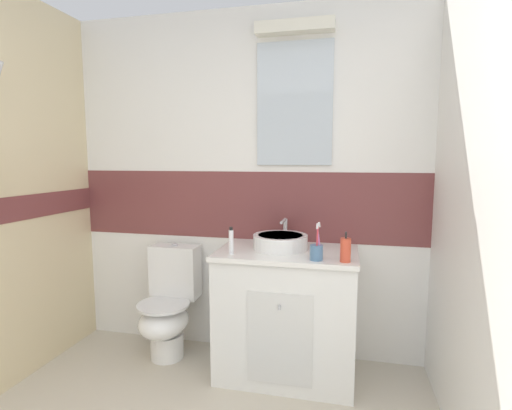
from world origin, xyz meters
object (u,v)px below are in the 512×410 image
at_px(toilet, 169,306).
at_px(soap_dispenser, 346,250).
at_px(toothbrush_cup, 317,251).
at_px(toothpaste_tube_upright, 231,241).
at_px(sink_basin, 280,241).

relative_size(toilet, soap_dispenser, 4.52).
bearing_deg(toothbrush_cup, toothpaste_tube_upright, 176.68).
xyz_separation_m(soap_dispenser, toothpaste_tube_upright, (-0.70, 0.03, 0.01)).
distance_m(toilet, toothpaste_tube_upright, 0.81).
distance_m(sink_basin, toothbrush_cup, 0.35).
bearing_deg(toothbrush_cup, soap_dispenser, -0.89).
relative_size(soap_dispenser, toothpaste_tube_upright, 1.05).
bearing_deg(toothpaste_tube_upright, sink_basin, 36.60).
relative_size(sink_basin, toothbrush_cup, 1.80).
distance_m(toilet, toothbrush_cup, 1.23).
xyz_separation_m(toilet, soap_dispenser, (1.25, -0.26, 0.55)).
height_order(toilet, toothpaste_tube_upright, toothpaste_tube_upright).
distance_m(sink_basin, soap_dispenser, 0.48).
bearing_deg(toilet, sink_basin, -1.27).
bearing_deg(sink_basin, toilet, 178.73).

